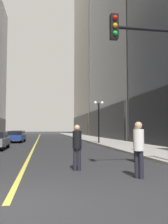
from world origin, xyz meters
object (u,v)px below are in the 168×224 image
(pedestrian_in_green_parka, at_px, (137,141))
(pedestrian_in_black_coat, at_px, (77,144))
(car_blue, at_px, (16,136))
(car_green, at_px, (18,135))
(fire_hydrant_right, at_px, (136,146))
(pedestrian_in_white_shirt, at_px, (139,145))
(street_lamp_right_mid, at_px, (99,112))

(pedestrian_in_green_parka, distance_m, pedestrian_in_black_coat, 3.56)
(car_blue, distance_m, pedestrian_in_black_coat, 21.00)
(car_green, bearing_deg, pedestrian_in_black_coat, -80.26)
(pedestrian_in_green_parka, xyz_separation_m, pedestrian_in_black_coat, (-3.08, -1.78, 0.02))
(pedestrian_in_green_parka, relative_size, fire_hydrant_right, 2.13)
(pedestrian_in_black_coat, relative_size, pedestrian_in_white_shirt, 0.96)
(pedestrian_in_white_shirt, distance_m, street_lamp_right_mid, 17.62)
(pedestrian_in_black_coat, bearing_deg, pedestrian_in_white_shirt, -45.95)
(pedestrian_in_white_shirt, xyz_separation_m, street_lamp_right_mid, (2.62, 17.28, 2.20))
(car_blue, distance_m, street_lamp_right_mid, 10.44)
(pedestrian_in_green_parka, xyz_separation_m, fire_hydrant_right, (1.79, 4.69, -0.59))
(pedestrian_in_green_parka, bearing_deg, pedestrian_in_black_coat, -150.00)
(pedestrian_in_green_parka, bearing_deg, car_green, 106.61)
(pedestrian_in_black_coat, bearing_deg, fire_hydrant_right, 53.04)
(car_green, bearing_deg, pedestrian_in_white_shirt, -77.65)
(pedestrian_in_white_shirt, height_order, street_lamp_right_mid, street_lamp_right_mid)
(pedestrian_in_green_parka, relative_size, pedestrian_in_white_shirt, 0.94)
(car_blue, xyz_separation_m, street_lamp_right_mid, (8.77, -5.06, 2.54))
(car_blue, relative_size, pedestrian_in_white_shirt, 2.62)
(street_lamp_right_mid, bearing_deg, pedestrian_in_white_shirt, -98.63)
(car_green, xyz_separation_m, fire_hydrant_right, (9.78, -22.11, -0.32))
(car_green, xyz_separation_m, pedestrian_in_black_coat, (4.91, -28.58, 0.29))
(pedestrian_in_green_parka, bearing_deg, fire_hydrant_right, 69.16)
(car_blue, relative_size, pedestrian_in_black_coat, 2.75)
(pedestrian_in_black_coat, bearing_deg, street_lamp_right_mid, 74.23)
(car_green, distance_m, pedestrian_in_white_shirt, 31.11)
(car_blue, distance_m, pedestrian_in_white_shirt, 23.17)
(car_blue, relative_size, street_lamp_right_mid, 1.07)
(pedestrian_in_green_parka, bearing_deg, car_blue, 111.76)
(car_green, relative_size, pedestrian_in_green_parka, 2.76)
(fire_hydrant_right, bearing_deg, car_blue, 123.41)
(pedestrian_in_white_shirt, bearing_deg, pedestrian_in_black_coat, 134.05)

